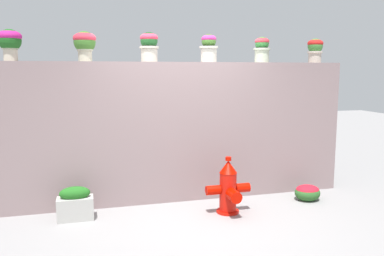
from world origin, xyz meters
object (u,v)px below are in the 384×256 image
(potted_plant_2, at_px, (149,45))
(potted_plant_5, at_px, (315,48))
(fire_hydrant, at_px, (229,189))
(potted_plant_3, at_px, (209,47))
(potted_plant_1, at_px, (85,43))
(planter_box, at_px, (75,204))
(potted_plant_4, at_px, (262,48))
(flower_bush_left, at_px, (307,192))
(potted_plant_0, at_px, (10,41))

(potted_plant_2, xyz_separation_m, potted_plant_5, (2.74, -0.01, -0.01))
(potted_plant_2, bearing_deg, fire_hydrant, -42.51)
(potted_plant_3, xyz_separation_m, fire_hydrant, (0.04, -0.82, -1.98))
(potted_plant_1, xyz_separation_m, planter_box, (-0.20, -0.56, -2.15))
(potted_plant_3, bearing_deg, potted_plant_4, 0.92)
(potted_plant_5, distance_m, flower_bush_left, 2.34)
(potted_plant_2, height_order, potted_plant_5, potted_plant_2)
(potted_plant_4, relative_size, fire_hydrant, 0.50)
(planter_box, bearing_deg, potted_plant_0, 143.53)
(fire_hydrant, xyz_separation_m, flower_bush_left, (1.37, 0.21, -0.22))
(potted_plant_4, height_order, flower_bush_left, potted_plant_4)
(potted_plant_3, distance_m, planter_box, 2.97)
(potted_plant_3, bearing_deg, fire_hydrant, -87.04)
(potted_plant_1, relative_size, flower_bush_left, 1.08)
(potted_plant_3, xyz_separation_m, potted_plant_4, (0.88, 0.01, -0.01))
(potted_plant_1, distance_m, potted_plant_5, 3.65)
(potted_plant_4, xyz_separation_m, potted_plant_5, (0.96, 0.02, 0.01))
(potted_plant_1, height_order, potted_plant_3, potted_plant_1)
(potted_plant_2, xyz_separation_m, potted_plant_3, (0.90, -0.05, -0.02))
(fire_hydrant, bearing_deg, planter_box, 171.71)
(potted_plant_3, relative_size, flower_bush_left, 1.07)
(potted_plant_2, distance_m, fire_hydrant, 2.37)
(planter_box, bearing_deg, fire_hydrant, -8.29)
(potted_plant_5, relative_size, fire_hydrant, 0.50)
(potted_plant_0, xyz_separation_m, potted_plant_5, (4.62, -0.02, -0.03))
(potted_plant_5, bearing_deg, fire_hydrant, -154.66)
(potted_plant_3, xyz_separation_m, potted_plant_5, (1.84, 0.03, 0.00))
(potted_plant_1, height_order, fire_hydrant, potted_plant_1)
(potted_plant_0, xyz_separation_m, potted_plant_2, (1.88, -0.00, -0.02))
(flower_bush_left, bearing_deg, potted_plant_3, 156.78)
(potted_plant_4, bearing_deg, potted_plant_3, -179.08)
(potted_plant_2, distance_m, potted_plant_4, 1.78)
(potted_plant_3, height_order, fire_hydrant, potted_plant_3)
(flower_bush_left, distance_m, planter_box, 3.43)
(potted_plant_4, height_order, planter_box, potted_plant_4)
(potted_plant_3, xyz_separation_m, flower_bush_left, (1.41, -0.61, -2.20))
(potted_plant_3, relative_size, potted_plant_5, 1.07)
(potted_plant_3, relative_size, planter_box, 0.89)
(potted_plant_5, distance_m, fire_hydrant, 2.81)
(potted_plant_0, bearing_deg, potted_plant_3, -1.04)
(potted_plant_5, height_order, planter_box, potted_plant_5)
(flower_bush_left, relative_size, planter_box, 0.83)
(potted_plant_2, bearing_deg, planter_box, -153.13)
(potted_plant_0, height_order, fire_hydrant, potted_plant_0)
(potted_plant_5, xyz_separation_m, planter_box, (-3.85, -0.55, -2.12))
(potted_plant_4, relative_size, planter_box, 0.85)
(potted_plant_4, bearing_deg, fire_hydrant, -135.26)
(potted_plant_3, distance_m, flower_bush_left, 2.69)
(potted_plant_3, distance_m, fire_hydrant, 2.14)
(potted_plant_2, distance_m, planter_box, 2.47)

